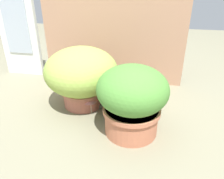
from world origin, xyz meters
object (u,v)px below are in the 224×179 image
grass_planter (81,74)px  cat (128,91)px  leafy_planter (132,98)px  mushroom_ornament_pink (90,101)px

grass_planter → cat: size_ratio=1.30×
leafy_planter → mushroom_ornament_pink: 0.37m
grass_planter → mushroom_ornament_pink: 0.19m
mushroom_ornament_pink → leafy_planter: bearing=-28.4°
cat → mushroom_ornament_pink: bearing=-155.0°
cat → mushroom_ornament_pink: size_ratio=3.30×
cat → leafy_planter: bearing=-79.2°
grass_planter → leafy_planter: size_ratio=1.21×
grass_planter → cat: 0.34m
leafy_planter → cat: leafy_planter is taller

